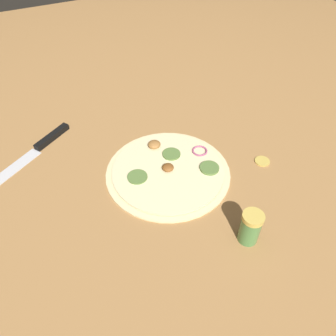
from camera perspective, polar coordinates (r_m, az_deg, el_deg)
ground_plane at (r=0.91m, az=0.00°, el=-0.82°), size 3.00×3.00×0.00m
pizza at (r=0.90m, az=0.06°, el=-0.41°), size 0.34×0.34×0.03m
knife at (r=1.05m, az=-21.29°, el=3.60°), size 0.20×0.29×0.02m
spice_jar at (r=0.76m, az=14.14°, el=-9.98°), size 0.05×0.05×0.09m
loose_cap at (r=0.97m, az=16.11°, el=1.23°), size 0.04×0.04×0.01m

